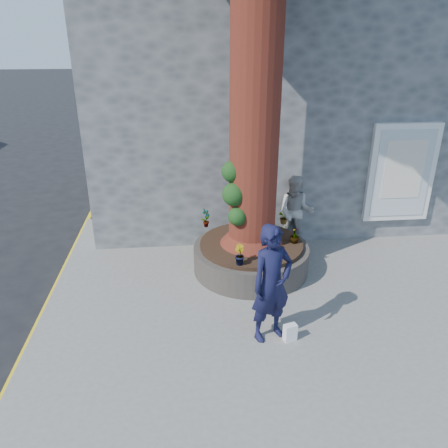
{
  "coord_description": "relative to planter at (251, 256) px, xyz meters",
  "views": [
    {
      "loc": [
        -0.49,
        -5.7,
        4.53
      ],
      "look_at": [
        0.23,
        1.76,
        1.25
      ],
      "focal_mm": 35.0,
      "sensor_mm": 36.0,
      "label": 1
    }
  ],
  "objects": [
    {
      "name": "ground",
      "position": [
        -0.8,
        -2.0,
        -0.41
      ],
      "size": [
        120.0,
        120.0,
        0.0
      ],
      "primitive_type": "plane",
      "color": "black",
      "rests_on": "ground"
    },
    {
      "name": "pavement",
      "position": [
        0.7,
        -1.0,
        -0.35
      ],
      "size": [
        9.0,
        8.0,
        0.12
      ],
      "primitive_type": "cube",
      "color": "slate",
      "rests_on": "ground"
    },
    {
      "name": "yellow_line",
      "position": [
        -3.85,
        -1.0,
        -0.41
      ],
      "size": [
        0.1,
        30.0,
        0.01
      ],
      "primitive_type": "cube",
      "color": "yellow",
      "rests_on": "ground"
    },
    {
      "name": "stone_shop",
      "position": [
        1.7,
        5.2,
        2.75
      ],
      "size": [
        10.3,
        8.3,
        6.3
      ],
      "color": "#525557",
      "rests_on": "ground"
    },
    {
      "name": "planter",
      "position": [
        0.0,
        0.0,
        0.0
      ],
      "size": [
        2.3,
        2.3,
        0.6
      ],
      "color": "black",
      "rests_on": "pavement"
    },
    {
      "name": "man",
      "position": [
        -0.03,
        -2.14,
        0.66
      ],
      "size": [
        0.82,
        0.69,
        1.9
      ],
      "primitive_type": "imported",
      "rotation": [
        0.0,
        0.0,
        0.4
      ],
      "color": "#121333",
      "rests_on": "pavement"
    },
    {
      "name": "woman",
      "position": [
        1.13,
        0.98,
        0.52
      ],
      "size": [
        0.95,
        0.85,
        1.62
      ],
      "primitive_type": "imported",
      "rotation": [
        0.0,
        0.0,
        -0.36
      ],
      "color": "#B1AFAA",
      "rests_on": "pavement"
    },
    {
      "name": "shopping_bag",
      "position": [
        0.27,
        -2.28,
        -0.15
      ],
      "size": [
        0.22,
        0.17,
        0.28
      ],
      "primitive_type": "cube",
      "rotation": [
        0.0,
        0.0,
        0.27
      ],
      "color": "white",
      "rests_on": "pavement"
    },
    {
      "name": "plant_a",
      "position": [
        -0.85,
        0.85,
        0.51
      ],
      "size": [
        0.25,
        0.26,
        0.41
      ],
      "primitive_type": "imported",
      "rotation": [
        0.0,
        0.0,
        0.9
      ],
      "color": "gray",
      "rests_on": "planter"
    },
    {
      "name": "plant_b",
      "position": [
        -0.35,
        -0.85,
        0.5
      ],
      "size": [
        0.26,
        0.27,
        0.38
      ],
      "primitive_type": "imported",
      "rotation": [
        0.0,
        0.0,
        1.95
      ],
      "color": "gray",
      "rests_on": "planter"
    },
    {
      "name": "plant_c",
      "position": [
        0.85,
        -0.09,
        0.46
      ],
      "size": [
        0.24,
        0.24,
        0.31
      ],
      "primitive_type": "imported",
      "rotation": [
        0.0,
        0.0,
        3.72
      ],
      "color": "gray",
      "rests_on": "planter"
    },
    {
      "name": "plant_d",
      "position": [
        0.85,
        0.85,
        0.45
      ],
      "size": [
        0.28,
        0.3,
        0.28
      ],
      "primitive_type": "imported",
      "rotation": [
        0.0,
        0.0,
        4.98
      ],
      "color": "gray",
      "rests_on": "planter"
    }
  ]
}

